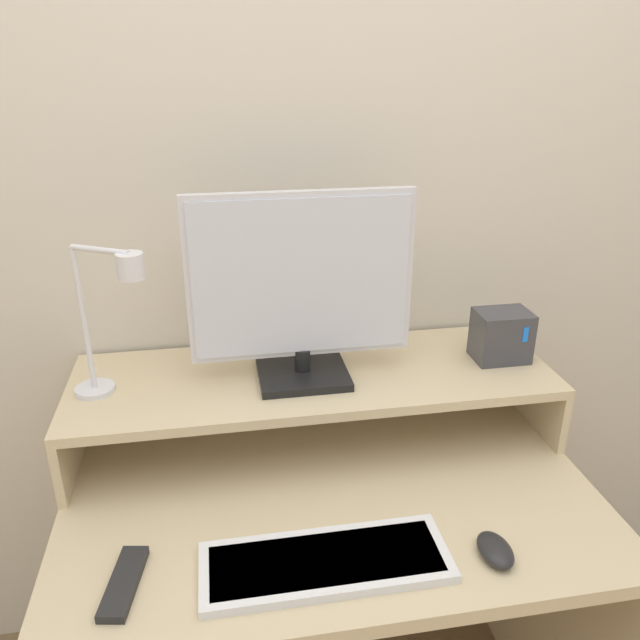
{
  "coord_description": "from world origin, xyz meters",
  "views": [
    {
      "loc": [
        -0.2,
        -0.69,
        1.55
      ],
      "look_at": [
        -0.01,
        0.41,
        1.07
      ],
      "focal_mm": 35.0,
      "sensor_mm": 36.0,
      "label": 1
    }
  ],
  "objects_px": {
    "router_dock": "(501,336)",
    "remote_control": "(124,583)",
    "desk_lamp": "(110,313)",
    "keyboard": "(326,562)",
    "monitor": "(301,289)",
    "mouse": "(495,550)"
  },
  "relations": [
    {
      "from": "monitor",
      "to": "router_dock",
      "type": "xyz_separation_m",
      "value": [
        0.47,
        0.01,
        -0.15
      ]
    },
    {
      "from": "mouse",
      "to": "remote_control",
      "type": "bearing_deg",
      "value": 176.16
    },
    {
      "from": "router_dock",
      "to": "desk_lamp",
      "type": "bearing_deg",
      "value": -177.92
    },
    {
      "from": "mouse",
      "to": "desk_lamp",
      "type": "bearing_deg",
      "value": 148.78
    },
    {
      "from": "remote_control",
      "to": "router_dock",
      "type": "bearing_deg",
      "value": 25.27
    },
    {
      "from": "keyboard",
      "to": "remote_control",
      "type": "distance_m",
      "value": 0.35
    },
    {
      "from": "keyboard",
      "to": "remote_control",
      "type": "relative_size",
      "value": 2.73
    },
    {
      "from": "router_dock",
      "to": "keyboard",
      "type": "bearing_deg",
      "value": -140.22
    },
    {
      "from": "monitor",
      "to": "keyboard",
      "type": "relative_size",
      "value": 1.1
    },
    {
      "from": "desk_lamp",
      "to": "keyboard",
      "type": "bearing_deg",
      "value": -45.76
    },
    {
      "from": "monitor",
      "to": "keyboard",
      "type": "xyz_separation_m",
      "value": [
        -0.02,
        -0.41,
        -0.36
      ]
    },
    {
      "from": "router_dock",
      "to": "remote_control",
      "type": "height_order",
      "value": "router_dock"
    },
    {
      "from": "keyboard",
      "to": "monitor",
      "type": "bearing_deg",
      "value": 87.05
    },
    {
      "from": "desk_lamp",
      "to": "remote_control",
      "type": "height_order",
      "value": "desk_lamp"
    },
    {
      "from": "mouse",
      "to": "remote_control",
      "type": "height_order",
      "value": "mouse"
    },
    {
      "from": "monitor",
      "to": "router_dock",
      "type": "distance_m",
      "value": 0.5
    },
    {
      "from": "remote_control",
      "to": "mouse",
      "type": "bearing_deg",
      "value": -3.84
    },
    {
      "from": "router_dock",
      "to": "keyboard",
      "type": "relative_size",
      "value": 0.28
    },
    {
      "from": "desk_lamp",
      "to": "remote_control",
      "type": "xyz_separation_m",
      "value": [
        0.03,
        -0.37,
        -0.35
      ]
    },
    {
      "from": "monitor",
      "to": "mouse",
      "type": "xyz_separation_m",
      "value": [
        0.28,
        -0.43,
        -0.36
      ]
    },
    {
      "from": "mouse",
      "to": "monitor",
      "type": "bearing_deg",
      "value": 123.15
    },
    {
      "from": "mouse",
      "to": "remote_control",
      "type": "relative_size",
      "value": 0.58
    }
  ]
}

